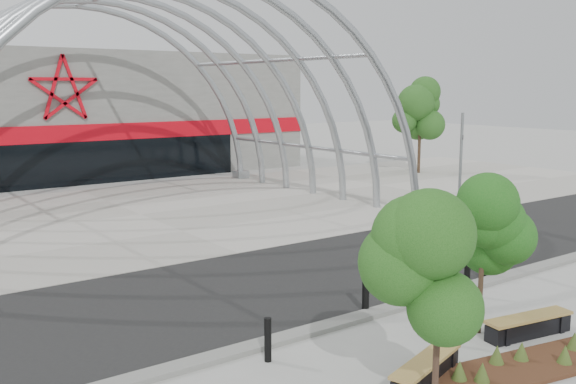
{
  "coord_description": "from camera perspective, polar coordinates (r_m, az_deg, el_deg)",
  "views": [
    {
      "loc": [
        -11.31,
        -11.67,
        5.77
      ],
      "look_at": [
        0.0,
        4.0,
        2.6
      ],
      "focal_mm": 40.0,
      "sensor_mm": 36.0,
      "label": 1
    }
  ],
  "objects": [
    {
      "name": "ground",
      "position": [
        17.25,
        7.93,
        -10.32
      ],
      "size": [
        140.0,
        140.0,
        0.0
      ],
      "primitive_type": "plane",
      "color": "#9C9C97",
      "rests_on": "ground"
    },
    {
      "name": "road",
      "position": [
        19.78,
        0.86,
        -7.61
      ],
      "size": [
        140.0,
        7.0,
        0.02
      ],
      "primitive_type": "cube",
      "color": "black",
      "rests_on": "ground"
    },
    {
      "name": "forecourt",
      "position": [
        29.99,
        -12.98,
        -1.98
      ],
      "size": [
        60.0,
        17.0,
        0.04
      ],
      "primitive_type": "cube",
      "color": "#A29E93",
      "rests_on": "ground"
    },
    {
      "name": "kerb",
      "position": [
        17.06,
        8.53,
        -10.35
      ],
      "size": [
        60.0,
        0.5,
        0.12
      ],
      "primitive_type": "cube",
      "color": "slate",
      "rests_on": "ground"
    },
    {
      "name": "arena_building",
      "position": [
        46.55,
        -21.88,
        6.46
      ],
      "size": [
        34.0,
        15.24,
        8.0
      ],
      "color": "slate",
      "rests_on": "ground"
    },
    {
      "name": "vault_canopy",
      "position": [
        29.99,
        -12.98,
        -1.98
      ],
      "size": [
        20.8,
        15.8,
        20.36
      ],
      "color": "#9FA5A9",
      "rests_on": "ground"
    },
    {
      "name": "planting_bed",
      "position": [
        14.58,
        20.28,
        -14.12
      ],
      "size": [
        4.65,
        2.16,
        0.47
      ],
      "color": "#371A13",
      "rests_on": "ground"
    },
    {
      "name": "signal_pole",
      "position": [
        29.81,
        15.09,
        2.56
      ],
      "size": [
        0.36,
        0.64,
        4.65
      ],
      "color": "gray",
      "rests_on": "ground"
    },
    {
      "name": "street_tree_0",
      "position": [
        11.44,
        13.33,
        -6.68
      ],
      "size": [
        1.63,
        1.63,
        3.71
      ],
      "color": "#301E18",
      "rests_on": "ground"
    },
    {
      "name": "street_tree_1",
      "position": [
        15.54,
        16.98,
        -3.19
      ],
      "size": [
        1.48,
        1.48,
        3.5
      ],
      "color": "black",
      "rests_on": "ground"
    },
    {
      "name": "bench_0",
      "position": [
        13.42,
        12.18,
        -15.29
      ],
      "size": [
        2.33,
        1.15,
        0.48
      ],
      "color": "black",
      "rests_on": "ground"
    },
    {
      "name": "bench_1",
      "position": [
        16.33,
        20.58,
        -11.1
      ],
      "size": [
        2.41,
        0.91,
        0.49
      ],
      "color": "black",
      "rests_on": "ground"
    },
    {
      "name": "bollard_0",
      "position": [
        13.94,
        -1.8,
        -12.99
      ],
      "size": [
        0.15,
        0.15,
        0.96
      ],
      "primitive_type": "cylinder",
      "color": "black",
      "rests_on": "ground"
    },
    {
      "name": "bollard_1",
      "position": [
        15.25,
        13.33,
        -11.32
      ],
      "size": [
        0.15,
        0.15,
        0.92
      ],
      "primitive_type": "cylinder",
      "color": "black",
      "rests_on": "ground"
    },
    {
      "name": "bollard_2",
      "position": [
        16.83,
        6.92,
        -8.74
      ],
      "size": [
        0.18,
        0.18,
        1.15
      ],
      "primitive_type": "cylinder",
      "color": "black",
      "rests_on": "ground"
    },
    {
      "name": "bollard_3",
      "position": [
        18.68,
        15.64,
        -7.31
      ],
      "size": [
        0.17,
        0.17,
        1.08
      ],
      "primitive_type": "cylinder",
      "color": "black",
      "rests_on": "ground"
    },
    {
      "name": "bollard_4",
      "position": [
        20.47,
        17.07,
        -6.23
      ],
      "size": [
        0.14,
        0.14,
        0.86
      ],
      "primitive_type": "cylinder",
      "color": "black",
      "rests_on": "ground"
    },
    {
      "name": "bg_tree_1",
      "position": [
        43.9,
        11.7,
        7.14
      ],
      "size": [
        2.7,
        2.7,
        5.91
      ],
      "color": "black",
      "rests_on": "ground"
    }
  ]
}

